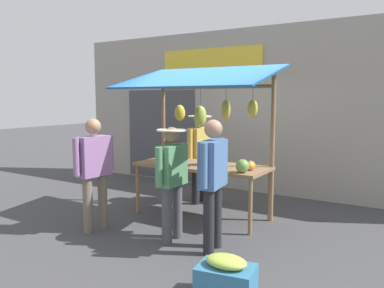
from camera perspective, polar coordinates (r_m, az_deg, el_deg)
ground_plane at (r=6.62m, az=1.39°, el=-10.54°), size 40.00×40.00×0.00m
street_backdrop at (r=8.32m, az=8.79°, el=4.82°), size 9.00×0.30×3.40m
market_stall at (r=6.34m, az=1.82°, el=2.88°), size 2.50×1.46×2.50m
vendor_with_sunhat at (r=7.28m, az=1.12°, el=-0.93°), size 0.43×0.71×1.68m
shopper_with_shopping_bag at (r=5.91m, az=-14.08°, el=-3.17°), size 0.27×0.71×1.67m
shopper_with_ponytail at (r=4.97m, az=3.08°, el=-4.60°), size 0.29×0.71×1.70m
shopper_in_grey_tee at (r=5.34m, az=-2.95°, el=-4.52°), size 0.41×0.68×1.58m
produce_crate_near at (r=4.07m, az=5.00°, el=-18.99°), size 0.61×0.47×0.44m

